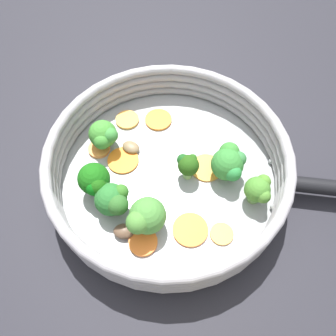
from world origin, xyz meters
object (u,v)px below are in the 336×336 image
at_px(carrot_slice_0, 222,234).
at_px(carrot_slice_6, 99,149).
at_px(broccoli_floret_4, 94,181).
at_px(carrot_slice_2, 123,160).
at_px(broccoli_floret_3, 259,190).
at_px(broccoli_floret_5, 112,199).
at_px(carrot_slice_3, 190,230).
at_px(skillet, 168,176).
at_px(broccoli_floret_2, 104,136).
at_px(mushroom_piece_1, 124,231).
at_px(carrot_slice_7, 143,242).
at_px(carrot_slice_5, 206,168).
at_px(mushroom_piece_0, 131,147).
at_px(broccoli_floret_1, 229,163).
at_px(carrot_slice_1, 127,120).
at_px(broccoli_floret_6, 145,217).
at_px(broccoli_floret_0, 188,165).
at_px(carrot_slice_4, 160,120).

height_order(carrot_slice_0, carrot_slice_6, carrot_slice_6).
bearing_deg(broccoli_floret_4, carrot_slice_2, -129.39).
distance_m(broccoli_floret_3, broccoli_floret_5, 0.19).
bearing_deg(carrot_slice_3, broccoli_floret_5, -25.82).
relative_size(skillet, carrot_slice_6, 9.77).
relative_size(carrot_slice_6, broccoli_floret_2, 0.69).
height_order(carrot_slice_6, mushroom_piece_1, mushroom_piece_1).
xyz_separation_m(carrot_slice_0, carrot_slice_7, (0.10, -0.00, 0.00)).
height_order(carrot_slice_0, carrot_slice_2, same).
distance_m(broccoli_floret_3, broccoli_floret_4, 0.21).
relative_size(carrot_slice_5, carrot_slice_7, 1.23).
relative_size(broccoli_floret_2, mushroom_piece_0, 1.75).
relative_size(broccoli_floret_1, mushroom_piece_1, 2.05).
xyz_separation_m(skillet, carrot_slice_0, (-0.05, 0.10, 0.01)).
bearing_deg(broccoli_floret_2, carrot_slice_6, 24.14).
xyz_separation_m(carrot_slice_1, broccoli_floret_5, (0.03, 0.15, 0.03)).
xyz_separation_m(carrot_slice_5, broccoli_floret_4, (0.15, 0.01, 0.03)).
bearing_deg(skillet, carrot_slice_1, -65.26).
distance_m(carrot_slice_5, carrot_slice_6, 0.16).
height_order(broccoli_floret_1, broccoli_floret_5, broccoli_floret_1).
relative_size(carrot_slice_6, broccoli_floret_6, 0.60).
bearing_deg(carrot_slice_6, broccoli_floret_0, 152.59).
height_order(carrot_slice_3, broccoli_floret_3, broccoli_floret_3).
height_order(carrot_slice_3, broccoli_floret_1, broccoli_floret_1).
bearing_deg(broccoli_floret_1, broccoli_floret_4, 0.16).
distance_m(broccoli_floret_3, broccoli_floret_6, 0.15).
distance_m(carrot_slice_0, carrot_slice_1, 0.23).
bearing_deg(mushroom_piece_0, broccoli_floret_3, 145.48).
xyz_separation_m(carrot_slice_2, broccoli_floret_4, (0.04, 0.05, 0.03)).
bearing_deg(carrot_slice_3, broccoli_floret_3, -162.58).
xyz_separation_m(broccoli_floret_0, broccoli_floret_5, (0.10, 0.04, 0.00)).
bearing_deg(carrot_slice_4, mushroom_piece_0, 44.00).
bearing_deg(carrot_slice_2, carrot_slice_7, 96.53).
distance_m(carrot_slice_3, carrot_slice_4, 0.18).
bearing_deg(carrot_slice_5, carrot_slice_3, 65.11).
relative_size(carrot_slice_6, carrot_slice_7, 0.87).
height_order(skillet, carrot_slice_4, carrot_slice_4).
distance_m(carrot_slice_5, broccoli_floret_4, 0.16).
height_order(broccoli_floret_5, mushroom_piece_0, broccoli_floret_5).
relative_size(broccoli_floret_3, mushroom_piece_0, 1.70).
xyz_separation_m(carrot_slice_3, broccoli_floret_1, (-0.06, -0.07, 0.03)).
relative_size(broccoli_floret_1, broccoli_floret_2, 1.19).
relative_size(carrot_slice_3, broccoli_floret_3, 1.02).
height_order(carrot_slice_6, broccoli_floret_0, broccoli_floret_0).
bearing_deg(broccoli_floret_0, carrot_slice_6, -27.41).
bearing_deg(carrot_slice_3, broccoli_floret_6, -13.67).
bearing_deg(skillet, mushroom_piece_1, 48.83).
bearing_deg(carrot_slice_7, carrot_slice_6, -72.45).
bearing_deg(carrot_slice_7, broccoli_floret_4, -57.23).
height_order(carrot_slice_7, mushroom_piece_0, mushroom_piece_0).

